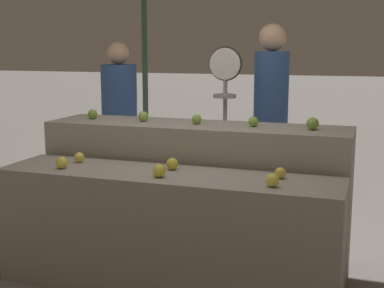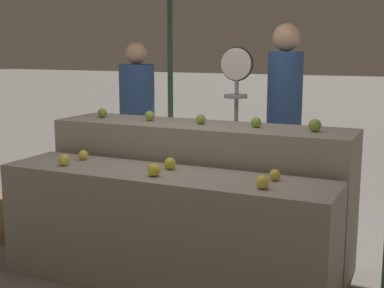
% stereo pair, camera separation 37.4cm
% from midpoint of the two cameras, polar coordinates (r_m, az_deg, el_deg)
% --- Properties ---
extents(ground_plane, '(60.00, 60.00, 0.00)m').
position_cam_midpoint_polar(ground_plane, '(3.80, -5.58, -15.04)').
color(ground_plane, slate).
extents(display_counter_front, '(2.31, 0.55, 0.80)m').
position_cam_midpoint_polar(display_counter_front, '(3.65, -5.69, -9.32)').
color(display_counter_front, gray).
rests_on(display_counter_front, ground_plane).
extents(display_counter_back, '(2.31, 0.55, 1.05)m').
position_cam_midpoint_polar(display_counter_back, '(4.14, -2.22, -5.11)').
color(display_counter_back, gray).
rests_on(display_counter_back, ground_plane).
extents(apple_front_0, '(0.08, 0.08, 0.08)m').
position_cam_midpoint_polar(apple_front_0, '(3.80, -16.50, -1.95)').
color(apple_front_0, yellow).
rests_on(apple_front_0, display_counter_front).
extents(apple_front_1, '(0.09, 0.09, 0.09)m').
position_cam_midpoint_polar(apple_front_1, '(3.42, -6.60, -2.89)').
color(apple_front_1, gold).
rests_on(apple_front_1, display_counter_front).
extents(apple_front_2, '(0.08, 0.08, 0.08)m').
position_cam_midpoint_polar(apple_front_2, '(3.18, 5.24, -3.90)').
color(apple_front_2, yellow).
rests_on(apple_front_2, display_counter_front).
extents(apple_front_3, '(0.07, 0.07, 0.07)m').
position_cam_midpoint_polar(apple_front_3, '(3.97, -14.60, -1.41)').
color(apple_front_3, yellow).
rests_on(apple_front_3, display_counter_front).
extents(apple_front_4, '(0.08, 0.08, 0.08)m').
position_cam_midpoint_polar(apple_front_4, '(3.62, -5.14, -2.16)').
color(apple_front_4, gold).
rests_on(apple_front_4, display_counter_front).
extents(apple_front_5, '(0.07, 0.07, 0.07)m').
position_cam_midpoint_polar(apple_front_5, '(3.39, 6.31, -3.12)').
color(apple_front_5, yellow).
rests_on(apple_front_5, display_counter_front).
extents(apple_back_0, '(0.08, 0.08, 0.08)m').
position_cam_midpoint_polar(apple_back_0, '(4.43, -12.96, 3.10)').
color(apple_back_0, '#7AA338').
rests_on(apple_back_0, display_counter_back).
extents(apple_back_1, '(0.08, 0.08, 0.08)m').
position_cam_midpoint_polar(apple_back_1, '(4.21, -7.77, 2.92)').
color(apple_back_1, '#8EB247').
rests_on(apple_back_1, display_counter_back).
extents(apple_back_2, '(0.07, 0.07, 0.07)m').
position_cam_midpoint_polar(apple_back_2, '(4.02, -2.16, 2.64)').
color(apple_back_2, '#84AD3D').
rests_on(apple_back_2, display_counter_back).
extents(apple_back_3, '(0.08, 0.08, 0.08)m').
position_cam_midpoint_polar(apple_back_3, '(3.89, 3.85, 2.38)').
color(apple_back_3, '#84AD3D').
rests_on(apple_back_3, display_counter_back).
extents(apple_back_4, '(0.09, 0.09, 0.09)m').
position_cam_midpoint_polar(apple_back_4, '(3.78, 10.01, 2.13)').
color(apple_back_4, '#7AA338').
rests_on(apple_back_4, display_counter_back).
extents(produce_scale, '(0.29, 0.20, 1.63)m').
position_cam_midpoint_polar(produce_scale, '(4.64, 1.22, 4.94)').
color(produce_scale, '#99999E').
rests_on(produce_scale, ground_plane).
extents(person_vendor_at_scale, '(0.40, 0.40, 1.83)m').
position_cam_midpoint_polar(person_vendor_at_scale, '(4.84, 6.23, 3.84)').
color(person_vendor_at_scale, '#2D2D38').
rests_on(person_vendor_at_scale, ground_plane).
extents(person_customer_left, '(0.48, 0.48, 1.68)m').
position_cam_midpoint_polar(person_customer_left, '(5.45, -9.70, 3.20)').
color(person_customer_left, '#2D2D38').
rests_on(person_customer_left, ground_plane).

